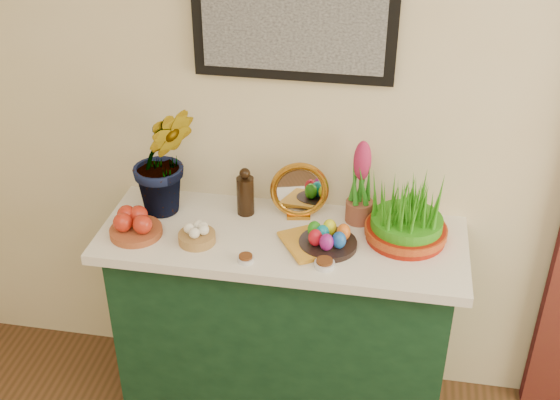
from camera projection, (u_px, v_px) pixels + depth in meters
The scene contains 13 objects.
sideboard at pixel (282, 326), 2.92m from camera, with size 1.30×0.45×0.85m, color #153B21.
tablecloth at pixel (282, 238), 2.69m from camera, with size 1.40×0.55×0.04m, color silver.
hyacinth_green at pixel (162, 143), 2.67m from camera, with size 0.30×0.26×0.61m, color #267D1B.
apple_bowl at pixel (135, 225), 2.66m from camera, with size 0.23×0.23×0.10m.
garlic_basket at pixel (197, 235), 2.62m from camera, with size 0.18×0.18×0.08m.
vinegar_cruet at pixel (245, 194), 2.77m from camera, with size 0.07×0.07×0.20m.
mirror at pixel (299, 191), 2.74m from camera, with size 0.24×0.09×0.23m.
book at pixel (287, 248), 2.58m from camera, with size 0.14×0.21×0.03m, color gold.
spice_dish_left at pixel (246, 258), 2.53m from camera, with size 0.06×0.06×0.03m.
spice_dish_right at pixel (325, 263), 2.50m from camera, with size 0.07×0.07×0.03m.
egg_plate at pixel (328, 239), 2.59m from camera, with size 0.26×0.26×0.09m.
hyacinth_pink at pixel (361, 186), 2.68m from camera, with size 0.11×0.11×0.35m.
wheatgrass_sabzeh at pixel (408, 214), 2.60m from camera, with size 0.31×0.31×0.25m.
Camera 1 is at (0.13, -0.19, 2.39)m, focal length 45.00 mm.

